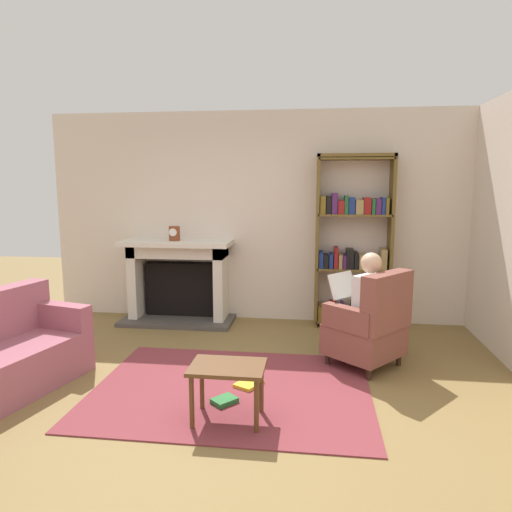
% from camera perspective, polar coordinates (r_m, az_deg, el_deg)
% --- Properties ---
extents(ground, '(14.00, 14.00, 0.00)m').
position_cam_1_polar(ground, '(3.97, -3.81, -17.89)').
color(ground, olive).
extents(back_wall, '(5.60, 0.10, 2.70)m').
position_cam_1_polar(back_wall, '(6.08, 0.68, 4.77)').
color(back_wall, beige).
rests_on(back_wall, ground).
extents(area_rug, '(2.40, 1.80, 0.01)m').
position_cam_1_polar(area_rug, '(4.23, -3.00, -16.01)').
color(area_rug, brown).
rests_on(area_rug, ground).
extents(fireplace, '(1.44, 0.64, 1.07)m').
position_cam_1_polar(fireplace, '(6.16, -9.41, -2.64)').
color(fireplace, '#4C4742').
rests_on(fireplace, ground).
extents(mantel_clock, '(0.14, 0.14, 0.18)m').
position_cam_1_polar(mantel_clock, '(5.98, -9.99, 2.75)').
color(mantel_clock, brown).
rests_on(mantel_clock, fireplace).
extents(bookshelf, '(0.93, 0.32, 2.14)m').
position_cam_1_polar(bookshelf, '(5.88, 11.80, 1.06)').
color(bookshelf, brown).
rests_on(bookshelf, ground).
extents(armchair_reading, '(0.89, 0.89, 0.97)m').
position_cam_1_polar(armchair_reading, '(4.68, 13.85, -8.30)').
color(armchair_reading, '#331E14').
rests_on(armchair_reading, ground).
extents(seated_reader, '(0.59, 0.57, 1.14)m').
position_cam_1_polar(seated_reader, '(4.69, 12.75, -5.72)').
color(seated_reader, silver).
rests_on(seated_reader, ground).
extents(side_table, '(0.56, 0.39, 0.45)m').
position_cam_1_polar(side_table, '(3.59, -3.51, -14.28)').
color(side_table, brown).
rests_on(side_table, ground).
extents(scattered_books, '(0.40, 0.63, 0.04)m').
position_cam_1_polar(scattered_books, '(4.14, -2.27, -16.27)').
color(scattered_books, '#267233').
rests_on(scattered_books, area_rug).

